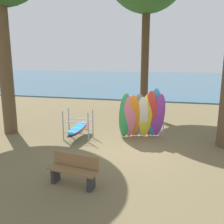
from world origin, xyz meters
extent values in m
plane|color=brown|center=(0.00, 0.00, 0.00)|extent=(80.00, 80.00, 0.00)
cube|color=#38607A|center=(0.00, 28.21, 0.05)|extent=(80.00, 36.00, 0.10)
cylinder|color=brown|center=(-5.77, 0.72, 3.32)|extent=(0.58, 0.58, 6.64)
cylinder|color=#4C3823|center=(-0.20, 5.30, 3.45)|extent=(0.43, 0.43, 6.91)
ellipsoid|color=#339E56|center=(-0.48, 1.00, 1.02)|extent=(0.73, 0.91, 2.04)
ellipsoid|color=pink|center=(-0.31, 1.06, 0.97)|extent=(0.68, 0.94, 1.94)
ellipsoid|color=orange|center=(-0.14, 1.11, 0.99)|extent=(0.67, 1.06, 1.97)
ellipsoid|color=gray|center=(0.03, 1.16, 1.02)|extent=(0.74, 1.07, 2.03)
ellipsoid|color=white|center=(0.20, 1.21, 0.95)|extent=(0.69, 1.06, 1.90)
ellipsoid|color=yellow|center=(0.36, 1.26, 1.00)|extent=(0.71, 0.89, 2.00)
ellipsoid|color=red|center=(0.53, 1.31, 1.07)|extent=(0.64, 1.05, 2.14)
ellipsoid|color=#2D8ED1|center=(0.70, 1.36, 1.12)|extent=(0.67, 0.94, 2.23)
ellipsoid|color=purple|center=(0.87, 1.42, 1.00)|extent=(0.71, 0.94, 2.00)
cylinder|color=#9EA0A5|center=(-0.69, 1.37, 0.28)|extent=(0.04, 0.04, 0.55)
cylinder|color=#9EA0A5|center=(1.08, 1.75, 0.28)|extent=(0.04, 0.04, 0.55)
cylinder|color=#9EA0A5|center=(0.20, 1.56, 0.55)|extent=(1.94, 0.46, 0.04)
cylinder|color=#9EA0A5|center=(-2.95, 0.28, 0.62)|extent=(0.05, 0.05, 1.25)
cylinder|color=#9EA0A5|center=(-1.85, 0.28, 0.62)|extent=(0.05, 0.05, 1.25)
cylinder|color=#9EA0A5|center=(-2.95, 0.88, 0.62)|extent=(0.05, 0.05, 1.25)
cylinder|color=#9EA0A5|center=(-1.85, 0.88, 0.62)|extent=(0.05, 0.05, 1.25)
cylinder|color=#9EA0A5|center=(-2.40, 0.28, 0.35)|extent=(1.10, 0.04, 0.04)
cylinder|color=#9EA0A5|center=(-2.40, 0.28, 0.80)|extent=(1.10, 0.04, 0.04)
cylinder|color=#9EA0A5|center=(-2.40, 0.88, 0.35)|extent=(1.10, 0.04, 0.04)
cylinder|color=#9EA0A5|center=(-2.40, 0.88, 0.80)|extent=(1.10, 0.04, 0.04)
ellipsoid|color=#38B2AD|center=(-2.41, 0.58, 0.40)|extent=(0.51, 2.10, 0.06)
ellipsoid|color=red|center=(-2.35, 0.58, 0.46)|extent=(0.54, 2.11, 0.06)
ellipsoid|color=#2D8ED1|center=(-2.42, 0.58, 0.52)|extent=(0.65, 2.13, 0.06)
cube|color=#2D2D33|center=(-1.68, -3.07, 0.21)|extent=(0.15, 0.33, 0.42)
cube|color=#2D2D33|center=(-0.57, -3.26, 0.21)|extent=(0.15, 0.33, 0.42)
cube|color=olive|center=(-1.13, -3.16, 0.45)|extent=(1.45, 0.63, 0.06)
cube|color=olive|center=(-1.10, -2.98, 0.67)|extent=(1.39, 0.29, 0.36)
camera|label=1|loc=(1.38, -8.97, 3.45)|focal=40.21mm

